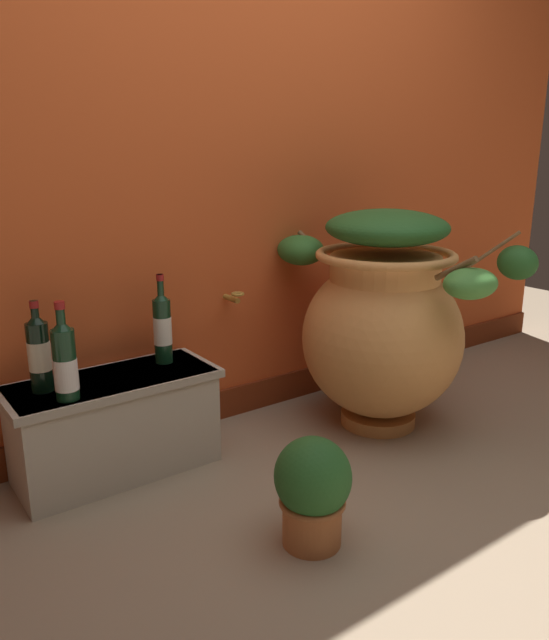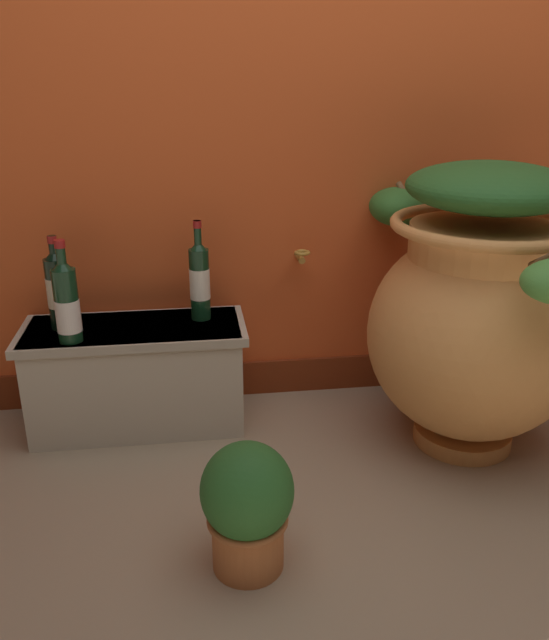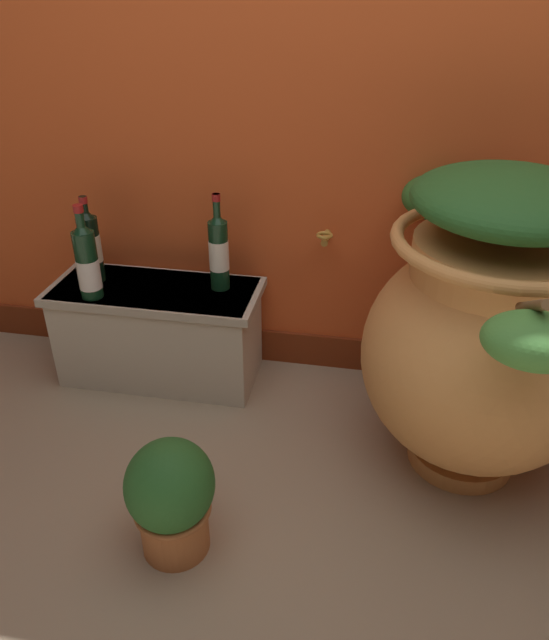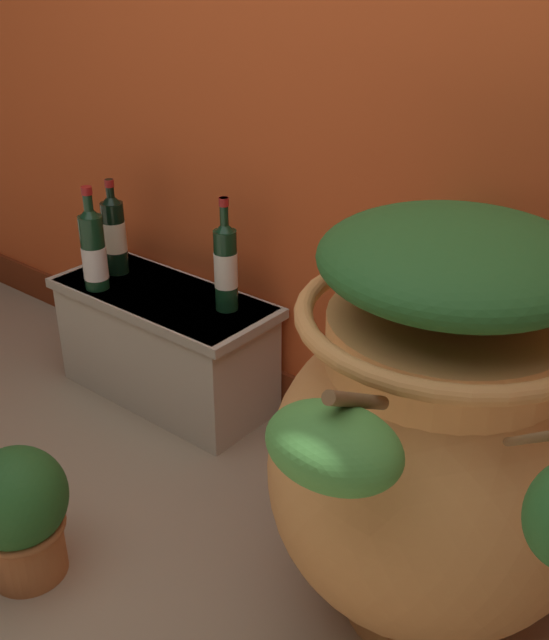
# 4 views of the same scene
# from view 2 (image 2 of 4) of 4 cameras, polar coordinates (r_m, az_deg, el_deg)

# --- Properties ---
(ground_plane) EXTENTS (7.00, 7.00, 0.00)m
(ground_plane) POSITION_cam_2_polar(r_m,az_deg,el_deg) (1.73, 11.41, -22.63)
(ground_plane) COLOR gray
(back_wall) EXTENTS (4.40, 0.33, 2.60)m
(back_wall) POSITION_cam_2_polar(r_m,az_deg,el_deg) (2.41, 3.92, 23.68)
(back_wall) COLOR #D15123
(back_wall) RESTS_ON ground_plane
(terracotta_urn) EXTENTS (0.77, 0.96, 0.94)m
(terracotta_urn) POSITION_cam_2_polar(r_m,az_deg,el_deg) (2.14, 17.47, 0.74)
(terracotta_urn) COLOR #D68E4C
(terracotta_urn) RESTS_ON ground_plane
(stone_ledge) EXTENTS (0.76, 0.33, 0.37)m
(stone_ledge) POSITION_cam_2_polar(r_m,az_deg,el_deg) (2.31, -12.03, -4.52)
(stone_ledge) COLOR beige
(stone_ledge) RESTS_ON ground_plane
(wine_bottle_left) EXTENTS (0.07, 0.07, 0.35)m
(wine_bottle_left) POSITION_cam_2_polar(r_m,az_deg,el_deg) (2.23, -6.63, 3.64)
(wine_bottle_left) COLOR black
(wine_bottle_left) RESTS_ON stone_ledge
(wine_bottle_middle) EXTENTS (0.08, 0.08, 0.33)m
(wine_bottle_middle) POSITION_cam_2_polar(r_m,az_deg,el_deg) (2.13, -17.87, 1.52)
(wine_bottle_middle) COLOR black
(wine_bottle_middle) RESTS_ON stone_ledge
(wine_bottle_right) EXTENTS (0.08, 0.08, 0.32)m
(wine_bottle_right) POSITION_cam_2_polar(r_m,az_deg,el_deg) (2.25, -18.57, 2.71)
(wine_bottle_right) COLOR black
(wine_bottle_right) RESTS_ON stone_ledge
(potted_shrub) EXTENTS (0.23, 0.24, 0.35)m
(potted_shrub) POSITION_cam_2_polar(r_m,az_deg,el_deg) (1.66, -2.42, -15.99)
(potted_shrub) COLOR #B26638
(potted_shrub) RESTS_ON ground_plane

